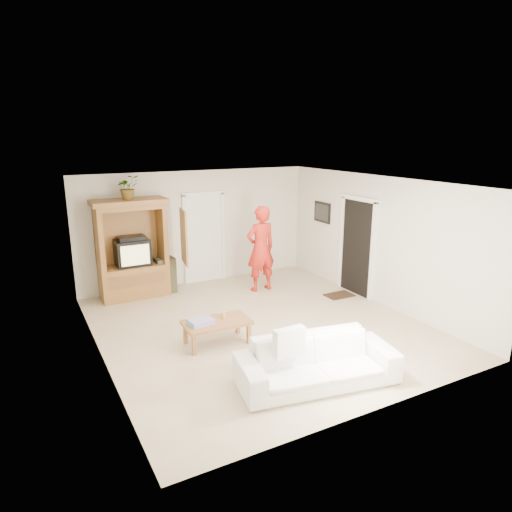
# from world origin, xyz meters

# --- Properties ---
(floor) EXTENTS (6.00, 6.00, 0.00)m
(floor) POSITION_xyz_m (0.00, 0.00, 0.00)
(floor) COLOR tan
(floor) RESTS_ON ground
(ceiling) EXTENTS (6.00, 6.00, 0.00)m
(ceiling) POSITION_xyz_m (0.00, 0.00, 2.60)
(ceiling) COLOR white
(ceiling) RESTS_ON floor
(wall_back) EXTENTS (5.50, 0.00, 5.50)m
(wall_back) POSITION_xyz_m (0.00, 3.00, 1.30)
(wall_back) COLOR silver
(wall_back) RESTS_ON floor
(wall_front) EXTENTS (5.50, 0.00, 5.50)m
(wall_front) POSITION_xyz_m (0.00, -3.00, 1.30)
(wall_front) COLOR silver
(wall_front) RESTS_ON floor
(wall_left) EXTENTS (0.00, 6.00, 6.00)m
(wall_left) POSITION_xyz_m (-2.75, 0.00, 1.30)
(wall_left) COLOR silver
(wall_left) RESTS_ON floor
(wall_right) EXTENTS (0.00, 6.00, 6.00)m
(wall_right) POSITION_xyz_m (2.75, 0.00, 1.30)
(wall_right) COLOR silver
(wall_right) RESTS_ON floor
(armoire) EXTENTS (1.82, 1.14, 2.10)m
(armoire) POSITION_xyz_m (-1.58, 2.66, 0.91)
(armoire) COLOR #9A612F
(armoire) RESTS_ON floor
(door_back) EXTENTS (0.85, 0.05, 2.04)m
(door_back) POSITION_xyz_m (0.15, 2.97, 1.02)
(door_back) COLOR white
(door_back) RESTS_ON floor
(doorway_right) EXTENTS (0.05, 0.90, 2.04)m
(doorway_right) POSITION_xyz_m (2.73, 0.60, 1.02)
(doorway_right) COLOR black
(doorway_right) RESTS_ON floor
(framed_picture) EXTENTS (0.03, 0.60, 0.48)m
(framed_picture) POSITION_xyz_m (2.73, 1.90, 1.60)
(framed_picture) COLOR black
(framed_picture) RESTS_ON wall_right
(doormat) EXTENTS (0.60, 0.40, 0.02)m
(doormat) POSITION_xyz_m (2.30, 0.60, 0.01)
(doormat) COLOR #382316
(doormat) RESTS_ON floor
(plant) EXTENTS (0.48, 0.42, 0.49)m
(plant) POSITION_xyz_m (-1.60, 2.63, 2.35)
(plant) COLOR #4C7238
(plant) RESTS_ON armoire
(man) EXTENTS (0.71, 0.48, 1.90)m
(man) POSITION_xyz_m (0.98, 1.75, 0.95)
(man) COLOR red
(man) RESTS_ON floor
(sofa) EXTENTS (2.35, 1.26, 0.65)m
(sofa) POSITION_xyz_m (-0.24, -2.10, 0.33)
(sofa) COLOR white
(sofa) RESTS_ON floor
(coffee_table) EXTENTS (1.12, 0.64, 0.41)m
(coffee_table) POSITION_xyz_m (-0.97, -0.29, 0.35)
(coffee_table) COLOR brown
(coffee_table) RESTS_ON floor
(towel) EXTENTS (0.41, 0.32, 0.08)m
(towel) POSITION_xyz_m (-1.24, -0.29, 0.45)
(towel) COLOR #E84D9F
(towel) RESTS_ON coffee_table
(candle) EXTENTS (0.08, 0.08, 0.10)m
(candle) POSITION_xyz_m (-0.82, -0.24, 0.46)
(candle) COLOR tan
(candle) RESTS_ON coffee_table
(backpack_black) EXTENTS (0.37, 0.27, 0.41)m
(backpack_black) POSITION_xyz_m (-0.90, 2.77, 0.20)
(backpack_black) COLOR black
(backpack_black) RESTS_ON floor
(backpack_olive) EXTENTS (0.44, 0.34, 0.78)m
(backpack_olive) POSITION_xyz_m (-0.94, 2.59, 0.39)
(backpack_olive) COLOR #47442B
(backpack_olive) RESTS_ON floor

